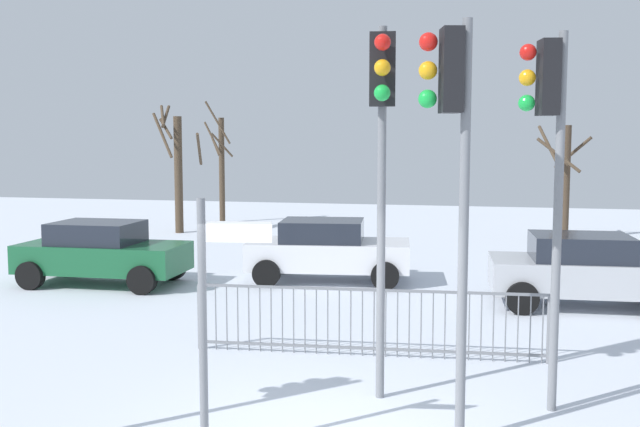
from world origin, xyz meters
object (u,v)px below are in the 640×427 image
traffic_light_rear_right (452,136)px  bare_tree_right (564,179)px  traffic_light_foreground_left (548,136)px  direction_sign_post (209,312)px  bare_tree_left (221,166)px  car_white_near (327,249)px  traffic_light_mid_left (382,129)px  bare_tree_centre (178,167)px  car_silver_trailing (585,270)px  car_green_mid (102,252)px

traffic_light_rear_right → bare_tree_right: (2.96, 17.48, -1.34)m
traffic_light_foreground_left → direction_sign_post: 4.53m
bare_tree_left → bare_tree_right: bearing=-11.0°
car_white_near → traffic_light_mid_left: bearing=-79.6°
traffic_light_foreground_left → traffic_light_mid_left: 2.01m
bare_tree_centre → car_white_near: bearing=-47.3°
car_white_near → bare_tree_left: size_ratio=0.81×
car_white_near → car_silver_trailing: bearing=-21.5°
car_green_mid → direction_sign_post: bearing=-55.8°
car_silver_trailing → car_green_mid: 10.67m
bare_tree_centre → bare_tree_right: 13.39m
car_white_near → car_green_mid: bearing=-169.8°
traffic_light_mid_left → bare_tree_centre: size_ratio=1.04×
bare_tree_right → bare_tree_left: bearing=169.0°
traffic_light_rear_right → direction_sign_post: (-2.46, -0.90, -1.85)m
car_green_mid → car_white_near: same height
traffic_light_mid_left → bare_tree_right: (3.87, 16.38, -1.43)m
traffic_light_rear_right → car_silver_trailing: size_ratio=1.20×
direction_sign_post → bare_tree_left: 22.25m
traffic_light_foreground_left → car_green_mid: traffic_light_foreground_left is taller
traffic_light_foreground_left → bare_tree_left: bearing=19.7°
traffic_light_mid_left → direction_sign_post: traffic_light_mid_left is taller
traffic_light_mid_left → car_green_mid: traffic_light_mid_left is taller
traffic_light_foreground_left → car_green_mid: 11.49m
traffic_light_mid_left → bare_tree_left: (-9.10, 18.91, -1.18)m
traffic_light_mid_left → bare_tree_left: 21.02m
traffic_light_rear_right → direction_sign_post: 3.21m
traffic_light_mid_left → car_silver_trailing: (3.29, 6.21, -2.73)m
traffic_light_mid_left → car_green_mid: 10.02m
car_silver_trailing → car_green_mid: size_ratio=1.01×
traffic_light_foreground_left → car_silver_trailing: traffic_light_foreground_left is taller
car_green_mid → bare_tree_right: bare_tree_right is taller
traffic_light_rear_right → traffic_light_mid_left: traffic_light_mid_left is taller
direction_sign_post → car_green_mid: direction_sign_post is taller
car_green_mid → bare_tree_left: bearing=96.6°
traffic_light_rear_right → car_green_mid: bearing=35.1°
car_green_mid → bare_tree_centre: size_ratio=0.83×
car_white_near → bare_tree_right: 10.74m
bare_tree_centre → traffic_light_mid_left: bearing=-58.5°
bare_tree_left → traffic_light_foreground_left: bearing=-59.4°
direction_sign_post → car_silver_trailing: direction_sign_post is taller
traffic_light_mid_left → bare_tree_centre: 18.18m
traffic_light_mid_left → car_white_near: traffic_light_mid_left is taller
traffic_light_rear_right → bare_tree_centre: traffic_light_rear_right is taller
traffic_light_foreground_left → traffic_light_rear_right: bearing=127.2°
bare_tree_right → traffic_light_foreground_left: bearing=-96.6°
traffic_light_rear_right → car_white_near: 9.76m
traffic_light_foreground_left → direction_sign_post: (-3.55, -2.12, -1.85)m
car_green_mid → bare_tree_right: 15.22m
car_white_near → traffic_light_rear_right: bearing=-76.3°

